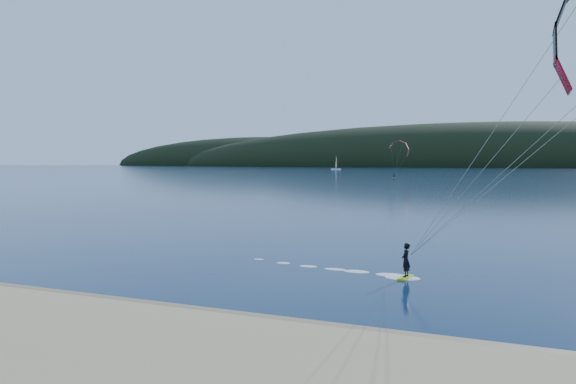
{
  "coord_description": "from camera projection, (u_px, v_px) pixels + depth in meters",
  "views": [
    {
      "loc": [
        14.09,
        -15.06,
        6.5
      ],
      "look_at": [
        3.33,
        10.0,
        5.0
      ],
      "focal_mm": 34.81,
      "sensor_mm": 36.0,
      "label": 1
    }
  ],
  "objects": [
    {
      "name": "ground",
      "position": [
        90.0,
        345.0,
        19.73
      ],
      "size": [
        1800.0,
        1800.0,
        0.0
      ],
      "primitive_type": "plane",
      "color": "#08193E",
      "rests_on": "ground"
    },
    {
      "name": "sailboat",
      "position": [
        336.0,
        169.0,
        434.01
      ],
      "size": [
        7.89,
        4.93,
        11.0
      ],
      "color": "white",
      "rests_on": "ground"
    },
    {
      "name": "kitesurfer_far",
      "position": [
        399.0,
        151.0,
        215.13
      ],
      "size": [
        8.62,
        8.46,
        13.92
      ],
      "color": "#CEF21C",
      "rests_on": "ground"
    },
    {
      "name": "headland",
      "position": [
        516.0,
        167.0,
        703.26
      ],
      "size": [
        1200.0,
        310.0,
        140.0
      ],
      "color": "black",
      "rests_on": "ground"
    },
    {
      "name": "wet_sand",
      "position": [
        166.0,
        312.0,
        23.85
      ],
      "size": [
        220.0,
        2.5,
        0.1
      ],
      "color": "#876F4E",
      "rests_on": "ground"
    }
  ]
}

